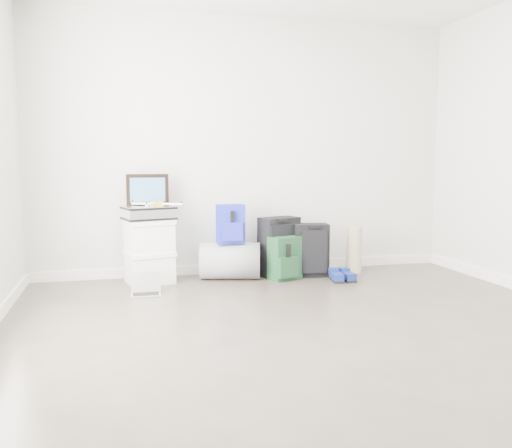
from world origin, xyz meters
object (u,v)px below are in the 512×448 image
object	(u,v)px
large_suitcase	(279,247)
duffel_bag	(230,261)
briefcase	(149,213)
laptop	(146,289)
boxes_stack	(150,251)
carry_on	(311,250)

from	to	relation	value
large_suitcase	duffel_bag	bearing A→B (deg)	161.53
briefcase	laptop	world-z (taller)	briefcase
boxes_stack	carry_on	bearing A→B (deg)	-18.67
briefcase	duffel_bag	distance (m)	0.96
duffel_bag	large_suitcase	bearing A→B (deg)	15.58
large_suitcase	carry_on	distance (m)	0.33
large_suitcase	laptop	distance (m)	1.49
large_suitcase	carry_on	xyz separation A→B (m)	(0.32, -0.10, -0.03)
duffel_bag	large_suitcase	world-z (taller)	large_suitcase
carry_on	laptop	size ratio (longest dim) A/B	2.01
large_suitcase	carry_on	size ratio (longest dim) A/B	1.12
boxes_stack	carry_on	xyz separation A→B (m)	(1.65, -0.10, -0.04)
duffel_bag	carry_on	xyz separation A→B (m)	(0.84, -0.09, 0.09)
briefcase	duffel_bag	xyz separation A→B (m)	(0.81, -0.01, -0.51)
boxes_stack	laptop	size ratio (longest dim) A/B	2.29
duffel_bag	large_suitcase	size ratio (longest dim) A/B	0.98
carry_on	laptop	world-z (taller)	carry_on
boxes_stack	large_suitcase	bearing A→B (deg)	-15.16
carry_on	large_suitcase	bearing A→B (deg)	168.13
large_suitcase	briefcase	bearing A→B (deg)	160.46
boxes_stack	large_suitcase	xyz separation A→B (m)	(1.33, 0.00, -0.01)
laptop	large_suitcase	bearing A→B (deg)	21.55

